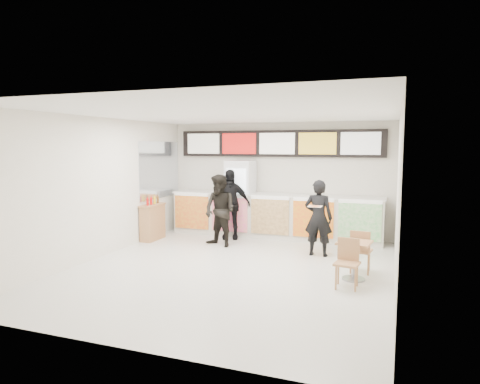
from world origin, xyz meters
The scene contains 15 objects.
floor centered at (0.00, 0.00, 0.00)m, with size 7.00×7.00×0.00m, color beige.
ceiling centered at (0.00, 0.00, 3.00)m, with size 7.00×7.00×0.00m, color white.
wall_back centered at (0.00, 3.50, 1.50)m, with size 6.00×6.00×0.00m, color silver.
wall_left centered at (-3.00, 0.00, 1.50)m, with size 7.00×7.00×0.00m, color silver.
wall_right centered at (3.00, 0.00, 1.50)m, with size 7.00×7.00×0.00m, color silver.
service_counter centered at (0.00, 3.09, 0.57)m, with size 5.56×0.77×1.14m.
menu_board centered at (0.00, 3.41, 2.45)m, with size 5.50×0.14×0.70m.
drinks_fridge centered at (-0.93, 3.11, 1.00)m, with size 0.70×0.67×2.00m.
mirror_panel centered at (-2.99, 2.45, 1.75)m, with size 0.01×2.00×1.50m, color #B2B7BF.
customer_main centered at (1.41, 1.61, 0.84)m, with size 0.61×0.40×1.67m, color black.
customer_left centered at (-0.93, 1.69, 0.86)m, with size 0.83×0.65×1.72m, color black.
customer_mid centered at (-1.03, 2.55, 0.90)m, with size 1.05×0.44×1.80m, color black.
pizza_slice centered at (1.41, 1.16, 1.16)m, with size 0.36×0.36×0.02m.
cafe_table centered at (2.31, 0.14, 0.48)m, with size 0.63×1.46×0.83m.
condiment_ledge centered at (-2.82, 1.75, 0.47)m, with size 0.33×0.82×1.09m.
Camera 1 is at (2.94, -7.58, 2.40)m, focal length 32.00 mm.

